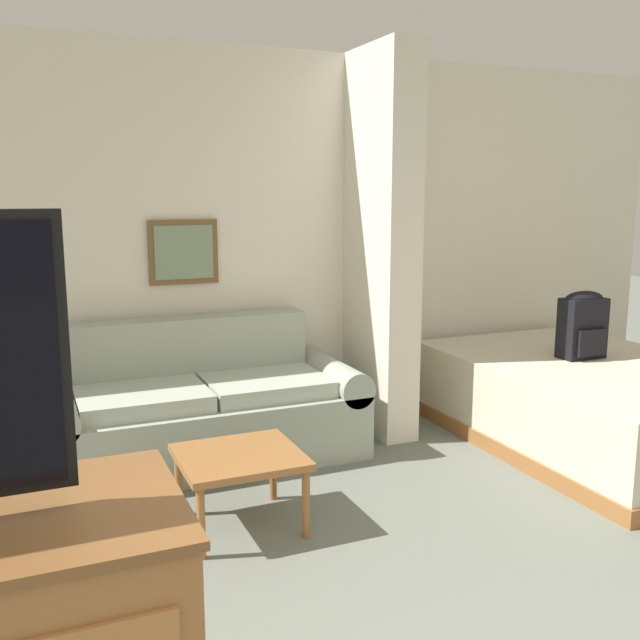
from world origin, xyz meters
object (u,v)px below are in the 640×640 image
(couch, at_px, (203,410))
(backpack, at_px, (583,324))
(bed, at_px, (589,400))
(coffee_table, at_px, (240,463))

(couch, bearing_deg, backpack, -13.44)
(bed, distance_m, backpack, 0.52)
(backpack, bearing_deg, bed, -94.96)
(coffee_table, bearing_deg, bed, 6.64)
(bed, bearing_deg, couch, 164.06)
(coffee_table, relative_size, bed, 0.27)
(coffee_table, bearing_deg, couch, 86.34)
(couch, xyz_separation_m, backpack, (2.48, -0.59, 0.47))
(couch, bearing_deg, bed, -15.94)
(couch, relative_size, bed, 0.90)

